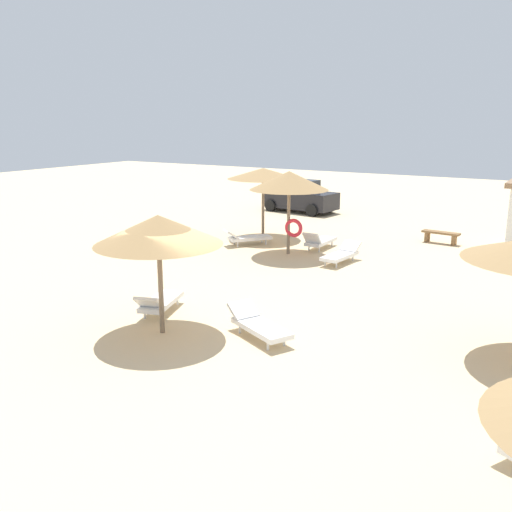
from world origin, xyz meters
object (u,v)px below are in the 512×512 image
Objects in this scene: parked_car at (300,197)px; lounger_6 at (319,241)px; lounger_0 at (159,302)px; bench_0 at (441,235)px; parasol_1 at (289,181)px; parasol_3 at (263,174)px; lounger_5 at (258,325)px; lounger_1 at (341,254)px; lounger_3 at (247,237)px; parasol_0 at (158,230)px.

lounger_6 is at bearing -58.37° from parked_car.
bench_0 is at bearing 71.05° from lounger_0.
parasol_1 is 3.22m from parasol_3.
lounger_6 is (-2.62, 9.06, 0.01)m from lounger_5.
parasol_1 is 8.75m from lounger_5.
parasol_3 is 5.74m from lounger_1.
parasol_3 reaches higher than lounger_1.
lounger_3 is at bearing 123.45° from lounger_5.
lounger_1 is 5.50m from bench_0.
parasol_3 is 7.72m from bench_0.
bench_0 is at bearing 65.90° from lounger_1.
lounger_0 is 8.97m from lounger_6.
lounger_6 is (0.44, 8.96, 0.01)m from lounger_0.
lounger_1 is 11.23m from parked_car.
parasol_3 is 0.72× the size of parked_car.
lounger_1 is at bearing -55.69° from parked_car.
parked_car is (-4.75, 7.71, 0.50)m from lounger_6.
lounger_5 is (5.66, -9.91, -2.40)m from parasol_3.
parasol_0 is at bearing -82.29° from parasol_1.
lounger_3 is 0.95× the size of lounger_5.
lounger_5 is (3.29, -7.74, -2.42)m from parasol_1.
lounger_1 is at bearing 82.73° from parasol_0.
lounger_5 is at bearing -60.25° from parasol_3.
parasol_1 is 1.03× the size of parasol_3.
parasol_3 reaches higher than lounger_0.
parasol_1 reaches higher than bench_0.
lounger_0 is 1.30× the size of bench_0.
parasol_3 is 11.67m from lounger_5.
lounger_1 is 1.05× the size of lounger_6.
parasol_0 is at bearing -97.27° from lounger_1.
lounger_0 is at bearing -92.84° from lounger_6.
parasol_0 is 0.99× the size of parasol_3.
lounger_5 is 1.30× the size of bench_0.
bench_0 is at bearing 42.17° from lounger_6.
lounger_1 is (1.07, 8.41, -2.18)m from parasol_0.
lounger_1 is at bearing -6.00° from parasol_1.
lounger_5 is at bearing -95.48° from bench_0.
parasol_1 is 2.03× the size of bench_0.
parasol_0 is 1.94× the size of bench_0.
lounger_5 is at bearing -66.96° from parasol_1.
lounger_1 is at bearing 97.93° from lounger_5.
parasol_0 is at bearing -73.47° from parked_car.
bench_0 is at bearing 84.52° from lounger_5.
parked_car is at bearing 106.53° from parasol_0.
lounger_3 is 1.01× the size of lounger_6.
parasol_1 reaches higher than lounger_1.
lounger_0 is 1.06× the size of lounger_3.
parasol_0 is 1.58× the size of lounger_3.
parasol_1 is 8.02m from lounger_0.
parasol_0 reaches higher than lounger_0.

